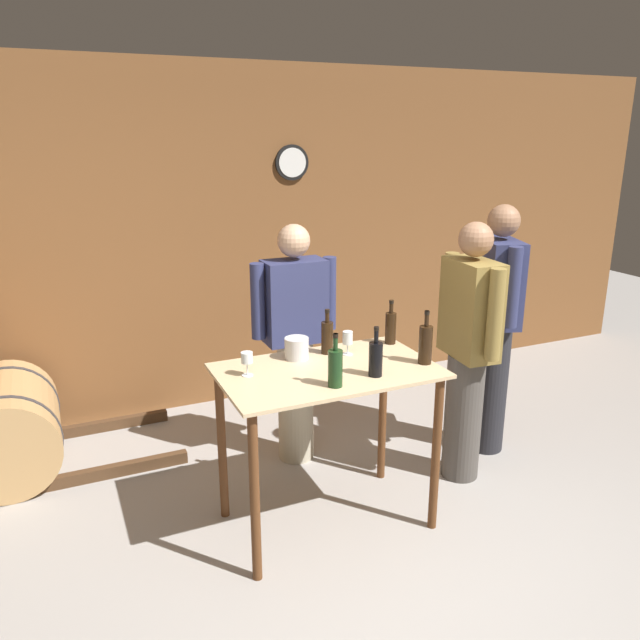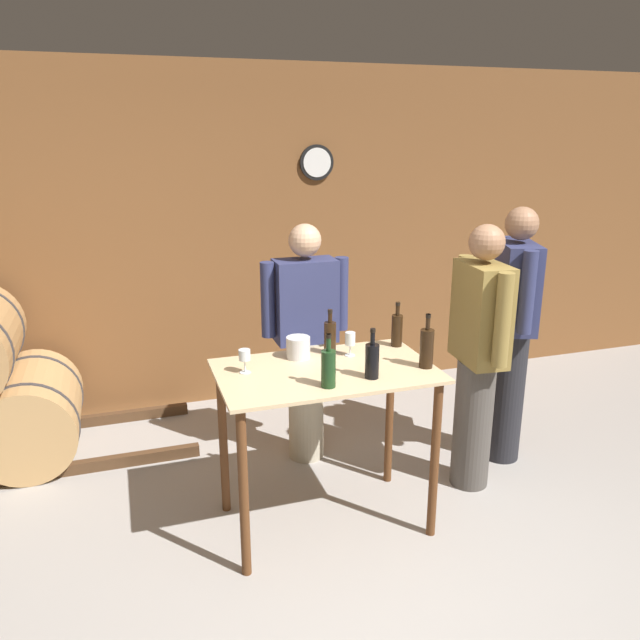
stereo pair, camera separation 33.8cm
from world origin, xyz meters
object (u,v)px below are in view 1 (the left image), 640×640
wine_glass_near_center (348,339)px  person_host (495,325)px  wine_glass_near_left (247,359)px  ice_bucket (297,348)px  wine_bottle_center (376,358)px  wine_bottle_far_right (425,343)px  person_visitor_with_scarf (468,348)px  person_visitor_bearded (295,340)px  wine_bottle_right (391,327)px  wine_bottle_left (327,336)px  wine_bottle_far_left (335,367)px

wine_glass_near_center → person_host: 1.23m
wine_glass_near_left → ice_bucket: 0.36m
wine_glass_near_center → ice_bucket: size_ratio=1.02×
wine_bottle_center → wine_bottle_far_right: (0.34, 0.05, 0.02)m
ice_bucket → person_visitor_with_scarf: size_ratio=0.08×
ice_bucket → person_visitor_bearded: 0.61m
wine_bottle_right → person_visitor_with_scarf: 0.53m
wine_glass_near_left → wine_glass_near_center: (0.63, 0.07, 0.00)m
wine_bottle_far_right → wine_glass_near_center: bearing=137.5°
wine_glass_near_center → person_visitor_bearded: bearing=97.5°
wine_glass_near_left → wine_bottle_center: bearing=-24.1°
wine_bottle_left → person_visitor_bearded: 0.58m
wine_bottle_far_left → person_host: (1.48, 0.57, -0.14)m
wine_bottle_far_left → wine_glass_near_center: wine_bottle_far_left is taller
wine_bottle_center → wine_glass_near_left: 0.67m
wine_bottle_left → wine_glass_near_left: 0.55m
wine_bottle_left → person_host: size_ratio=0.15×
wine_glass_near_left → wine_bottle_far_right: bearing=-13.3°
wine_bottle_far_left → wine_bottle_left: size_ratio=1.06×
wine_bottle_far_left → person_visitor_with_scarf: size_ratio=0.17×
wine_bottle_far_left → wine_bottle_left: bearing=70.0°
wine_bottle_right → person_host: bearing=7.0°
wine_glass_near_left → ice_bucket: (0.33, 0.13, -0.03)m
wine_bottle_far_left → wine_bottle_center: bearing=9.3°
wine_bottle_left → wine_bottle_right: size_ratio=0.97×
wine_bottle_far_left → ice_bucket: bearing=93.4°
ice_bucket → wine_bottle_far_right: bearing=-30.1°
wine_bottle_far_left → wine_bottle_right: (0.59, 0.46, 0.00)m
wine_bottle_far_left → wine_bottle_right: wine_bottle_far_left is taller
wine_bottle_center → wine_glass_near_center: size_ratio=1.94×
person_visitor_bearded → wine_glass_near_center: bearing=-82.5°
person_visitor_with_scarf → wine_bottle_right: bearing=166.2°
wine_bottle_right → wine_glass_near_center: (-0.32, -0.07, -0.01)m
wine_glass_near_center → person_visitor_with_scarf: 0.83m
person_host → wine_bottle_far_left: bearing=-158.9°
person_host → person_visitor_with_scarf: 0.46m
wine_bottle_right → wine_bottle_far_right: (0.00, -0.37, 0.01)m
wine_bottle_far_left → wine_bottle_far_right: (0.59, 0.09, 0.01)m
wine_glass_near_left → wine_glass_near_center: size_ratio=0.94×
wine_bottle_right → wine_bottle_far_right: bearing=-89.4°
wine_bottle_left → wine_bottle_center: wine_bottle_center is taller
wine_bottle_center → wine_bottle_far_right: wine_bottle_far_right is taller
ice_bucket → wine_bottle_far_left: bearing=-86.6°
wine_bottle_right → person_visitor_with_scarf: person_visitor_with_scarf is taller
wine_bottle_left → wine_glass_near_left: (-0.53, -0.14, -0.01)m
wine_bottle_far_right → wine_glass_near_left: 0.98m
wine_bottle_left → wine_glass_near_center: (0.10, -0.07, -0.01)m
wine_glass_near_left → person_visitor_bearded: (0.54, 0.69, -0.19)m
wine_bottle_far_left → person_visitor_bearded: 1.04m
wine_glass_near_left → person_visitor_bearded: 0.90m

